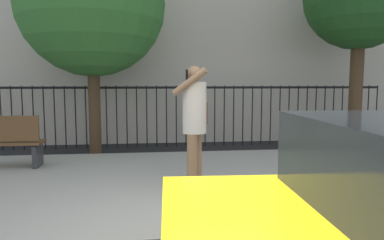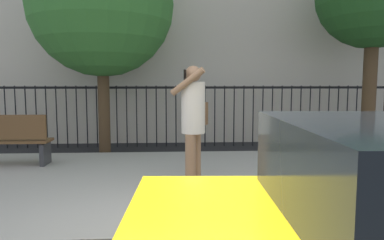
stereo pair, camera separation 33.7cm
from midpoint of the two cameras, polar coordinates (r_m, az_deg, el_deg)
The scene contains 4 objects.
sidewalk at distance 5.78m, azimuth -5.25°, elevation -10.04°, with size 28.00×4.40×0.15m, color #9E9B93.
iron_fence at distance 9.28m, azimuth -5.94°, elevation 1.92°, with size 12.03×0.04×1.60m.
pedestrian_on_phone at distance 5.10m, azimuth -1.40°, elevation 0.43°, with size 0.58×0.73×1.76m.
street_tree_mid at distance 8.73m, azimuth -16.91°, elevation 17.47°, with size 3.30×3.30×5.11m.
Camera 1 is at (-0.31, -3.34, 1.66)m, focal length 33.29 mm.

